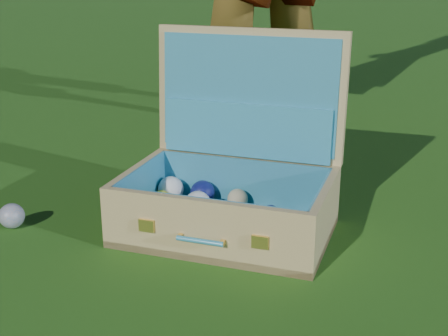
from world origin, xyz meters
The scene contains 3 objects.
ground centered at (0.00, 0.00, 0.00)m, with size 60.00×60.00×0.00m, color #215114.
stray_ball centered at (-0.65, -0.09, 0.03)m, with size 0.07×0.07×0.07m, color teal.
suitcase centered at (-0.08, -0.11, 0.14)m, with size 0.63×0.57×0.50m.
Camera 1 is at (-0.22, -1.62, 0.67)m, focal length 50.00 mm.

